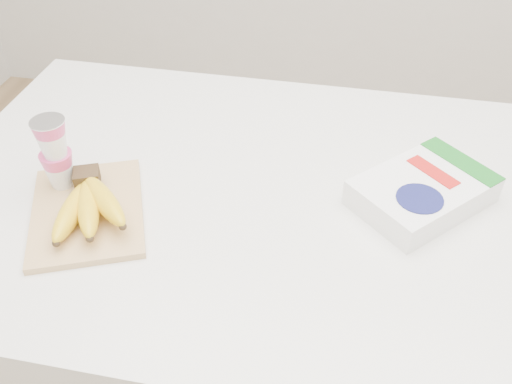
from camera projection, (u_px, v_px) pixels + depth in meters
room at (268, 30)px, 0.91m from camera, size 4.00×4.00×4.00m
table at (263, 344)px, 1.45m from camera, size 1.35×0.90×1.01m
cutting_board at (88, 211)px, 1.07m from camera, size 0.30×0.33×0.01m
bananas at (88, 204)px, 1.04m from camera, size 0.17×0.21×0.07m
yogurt_stack at (55, 151)px, 1.07m from camera, size 0.07×0.07×0.15m
cereal_box at (423, 191)px, 1.09m from camera, size 0.30×0.30×0.06m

